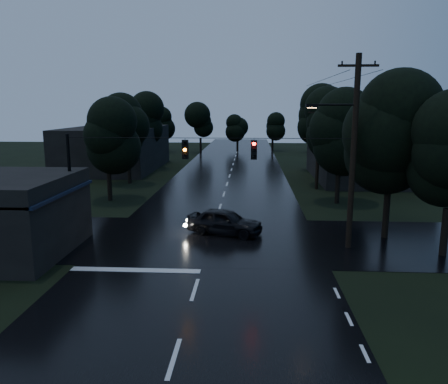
# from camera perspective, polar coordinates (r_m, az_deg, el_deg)

# --- Properties ---
(ground) EXTENTS (160.00, 160.00, 0.00)m
(ground) POSITION_cam_1_polar(r_m,az_deg,el_deg) (14.02, -6.57, -20.86)
(ground) COLOR black
(ground) RESTS_ON ground
(main_road) EXTENTS (12.00, 120.00, 0.02)m
(main_road) POSITION_cam_1_polar(r_m,az_deg,el_deg) (42.41, 0.41, 1.02)
(main_road) COLOR black
(main_road) RESTS_ON ground
(cross_street) EXTENTS (60.00, 9.00, 0.02)m
(cross_street) POSITION_cam_1_polar(r_m,az_deg,el_deg) (24.93, -1.80, -6.20)
(cross_street) COLOR black
(cross_street) RESTS_ON ground
(building_far_right) EXTENTS (10.00, 14.00, 4.40)m
(building_far_right) POSITION_cam_1_polar(r_m,az_deg,el_deg) (47.48, 17.85, 4.25)
(building_far_right) COLOR black
(building_far_right) RESTS_ON ground
(building_far_left) EXTENTS (10.00, 16.00, 5.00)m
(building_far_left) POSITION_cam_1_polar(r_m,az_deg,el_deg) (54.40, -13.98, 5.58)
(building_far_left) COLOR black
(building_far_left) RESTS_ON ground
(utility_pole_main) EXTENTS (3.50, 0.30, 10.00)m
(utility_pole_main) POSITION_cam_1_polar(r_m,az_deg,el_deg) (23.39, 16.36, 5.38)
(utility_pole_main) COLOR black
(utility_pole_main) RESTS_ON ground
(utility_pole_far) EXTENTS (2.00, 0.30, 7.50)m
(utility_pole_far) POSITION_cam_1_polar(r_m,az_deg,el_deg) (40.32, 12.18, 5.82)
(utility_pole_far) COLOR black
(utility_pole_far) RESTS_ON ground
(anchor_pole_left) EXTENTS (0.18, 0.18, 6.00)m
(anchor_pole_left) POSITION_cam_1_polar(r_m,az_deg,el_deg) (25.08, -19.39, 0.34)
(anchor_pole_left) COLOR black
(anchor_pole_left) RESTS_ON ground
(span_signals) EXTENTS (15.00, 0.37, 1.12)m
(span_signals) POSITION_cam_1_polar(r_m,az_deg,el_deg) (22.85, -0.72, 5.66)
(span_signals) COLOR black
(span_signals) RESTS_ON ground
(tree_corner_near) EXTENTS (4.48, 4.48, 9.44)m
(tree_corner_near) POSITION_cam_1_polar(r_m,az_deg,el_deg) (25.94, 21.10, 7.24)
(tree_corner_near) COLOR black
(tree_corner_near) RESTS_ON ground
(tree_left_a) EXTENTS (3.92, 3.92, 8.26)m
(tree_left_a) POSITION_cam_1_polar(r_m,az_deg,el_deg) (35.58, -15.05, 7.22)
(tree_left_a) COLOR black
(tree_left_a) RESTS_ON ground
(tree_left_b) EXTENTS (4.20, 4.20, 8.85)m
(tree_left_b) POSITION_cam_1_polar(r_m,az_deg,el_deg) (43.38, -12.50, 8.46)
(tree_left_b) COLOR black
(tree_left_b) RESTS_ON ground
(tree_left_c) EXTENTS (4.48, 4.48, 9.44)m
(tree_left_c) POSITION_cam_1_polar(r_m,az_deg,el_deg) (53.19, -10.19, 9.39)
(tree_left_c) COLOR black
(tree_left_c) RESTS_ON ground
(tree_right_a) EXTENTS (4.20, 4.20, 8.85)m
(tree_right_a) POSITION_cam_1_polar(r_m,az_deg,el_deg) (34.43, 14.96, 7.74)
(tree_right_a) COLOR black
(tree_right_a) RESTS_ON ground
(tree_right_b) EXTENTS (4.48, 4.48, 9.44)m
(tree_right_b) POSITION_cam_1_polar(r_m,az_deg,el_deg) (42.38, 13.65, 8.86)
(tree_right_b) COLOR black
(tree_right_b) RESTS_ON ground
(tree_right_c) EXTENTS (4.76, 4.76, 10.03)m
(tree_right_c) POSITION_cam_1_polar(r_m,az_deg,el_deg) (52.33, 12.41, 9.69)
(tree_right_c) COLOR black
(tree_right_c) RESTS_ON ground
(car) EXTENTS (4.79, 3.01, 1.52)m
(car) POSITION_cam_1_polar(r_m,az_deg,el_deg) (25.73, 0.09, -3.88)
(car) COLOR black
(car) RESTS_ON ground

